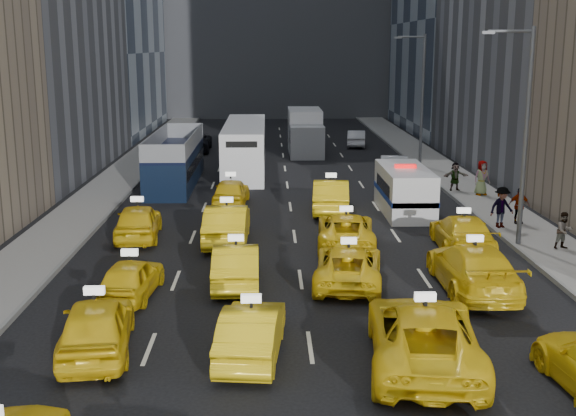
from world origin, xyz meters
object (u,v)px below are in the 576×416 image
object	(u,v)px
double_decker	(175,159)
city_bus	(245,148)
nypd_van	(404,191)
box_truck	(305,132)

from	to	relation	value
double_decker	city_bus	bearing A→B (deg)	46.09
nypd_van	box_truck	distance (m)	21.03
double_decker	box_truck	xyz separation A→B (m)	(8.50, 12.75, 0.12)
nypd_van	box_truck	size ratio (longest dim) A/B	0.80
nypd_van	double_decker	distance (m)	14.74
nypd_van	box_truck	xyz separation A→B (m)	(-3.93, 20.65, 0.54)
city_bus	box_truck	size ratio (longest dim) A/B	1.69
double_decker	box_truck	distance (m)	15.32
nypd_van	double_decker	xyz separation A→B (m)	(-12.43, 7.90, 0.42)
double_decker	city_bus	distance (m)	6.10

